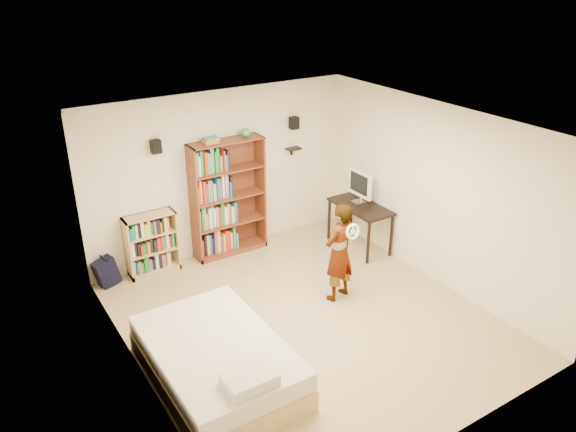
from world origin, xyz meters
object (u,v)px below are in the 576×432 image
Objects in this scene: tall_bookshelf at (228,198)px; daybed at (217,356)px; person at (339,252)px; computer_desk at (359,226)px; low_bookshelf at (152,244)px.

tall_bookshelf is 0.91× the size of daybed.
computer_desk is at bearing -154.69° from person.
low_bookshelf is at bearing -61.82° from person.
daybed is at bearing -95.13° from low_bookshelf.
person reaches higher than computer_desk.
person reaches higher than low_bookshelf.
low_bookshelf is at bearing 178.67° from tall_bookshelf.
computer_desk is (1.91, -1.03, -0.58)m from tall_bookshelf.
computer_desk is 1.67m from person.
person is (0.66, -2.09, -0.23)m from tall_bookshelf.
low_bookshelf is at bearing 161.81° from computer_desk.
computer_desk reaches higher than daybed.
low_bookshelf is (-1.32, 0.03, -0.48)m from tall_bookshelf.
tall_bookshelf reaches higher than daybed.
person is at bearing -72.36° from tall_bookshelf.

